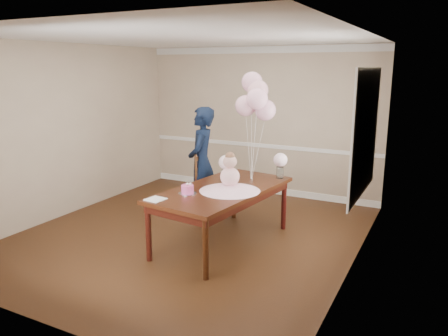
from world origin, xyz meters
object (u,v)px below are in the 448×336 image
dining_table_top (222,190)px  birthday_cake (187,189)px  dining_chair_seat (211,189)px  woman (202,162)px

dining_table_top → birthday_cake: 0.52m
dining_table_top → dining_chair_seat: bearing=133.5°
dining_table_top → woman: 1.20m
dining_table_top → dining_chair_seat: 1.13m
dining_table_top → dining_chair_seat: size_ratio=4.63×
dining_chair_seat → woman: 0.45m
birthday_cake → dining_chair_seat: size_ratio=0.35×
woman → dining_chair_seat: bearing=75.3°
birthday_cake → dining_table_top: bearing=58.8°
dining_table_top → woman: size_ratio=1.19×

